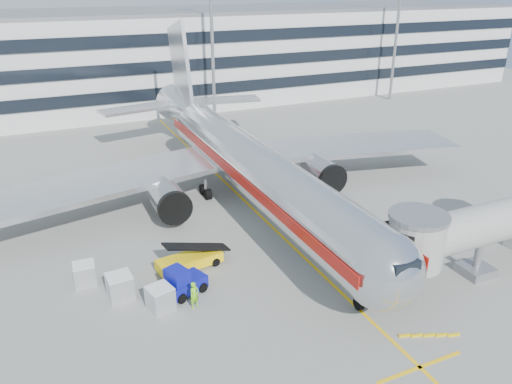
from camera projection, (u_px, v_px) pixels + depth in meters
name	position (u px, v px, depth m)	size (l,w,h in m)	color
ground	(301.00, 254.00, 40.23)	(180.00, 180.00, 0.00)	gray
lead_in_line	(251.00, 206.00, 48.59)	(0.25, 70.00, 0.01)	yellow
stop_bar	(420.00, 367.00, 28.52)	(6.00, 0.25, 0.01)	yellow
main_jet	(243.00, 160.00, 48.36)	(50.95, 48.70, 16.06)	silver
jet_bridge	(501.00, 224.00, 36.63)	(17.80, 4.50, 7.00)	silver
terminal	(138.00, 58.00, 85.61)	(150.00, 24.25, 15.60)	silver
light_mast_centre	(212.00, 20.00, 72.51)	(2.40, 1.20, 25.45)	gray
light_mast_east	(399.00, 13.00, 85.41)	(2.40, 1.20, 25.45)	gray
belt_loader	(189.00, 260.00, 38.03)	(5.35, 2.49, 2.51)	yellow
baggage_tug	(183.00, 282.00, 34.80)	(3.30, 2.66, 2.17)	#0D1192
cargo_container_left	(160.00, 298.00, 33.29)	(1.89, 1.89, 1.65)	silver
cargo_container_right	(85.00, 274.00, 36.06)	(1.59, 1.59, 1.61)	silver
cargo_container_front	(120.00, 286.00, 34.43)	(1.77, 1.77, 1.77)	silver
ramp_worker	(194.00, 295.00, 33.35)	(0.71, 0.47, 1.95)	#75D616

